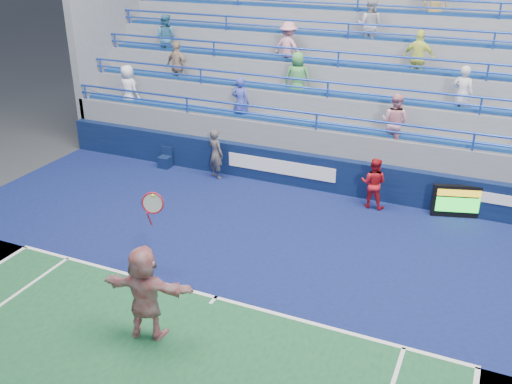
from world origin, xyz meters
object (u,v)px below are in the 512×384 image
at_px(line_judge, 216,154).
at_px(ball_girl, 373,183).
at_px(serve_speed_board, 457,201).
at_px(judge_chair, 165,161).
at_px(tennis_player, 145,293).

bearing_deg(line_judge, ball_girl, -158.82).
relative_size(serve_speed_board, ball_girl, 0.90).
distance_m(judge_chair, ball_girl, 7.19).
bearing_deg(judge_chair, serve_speed_board, 0.79).
height_order(serve_speed_board, tennis_player, tennis_player).
distance_m(judge_chair, tennis_player, 8.99).
distance_m(serve_speed_board, judge_chair, 9.48).
distance_m(tennis_player, ball_girl, 8.01).
relative_size(tennis_player, ball_girl, 2.10).
distance_m(tennis_player, line_judge, 8.06).
height_order(judge_chair, ball_girl, ball_girl).
xyz_separation_m(judge_chair, ball_girl, (7.17, -0.20, 0.54)).
bearing_deg(judge_chair, tennis_player, -59.96).
xyz_separation_m(serve_speed_board, ball_girl, (-2.31, -0.34, 0.28)).
relative_size(line_judge, ball_girl, 1.09).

